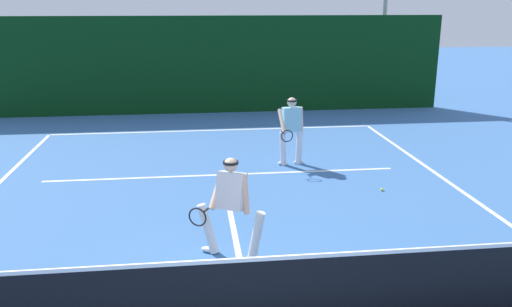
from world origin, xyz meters
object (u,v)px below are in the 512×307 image
(tennis_ball, at_px, (237,290))
(player_far, at_px, (291,128))
(player_near, at_px, (231,204))
(tennis_ball_extra, at_px, (382,189))

(tennis_ball, bearing_deg, player_far, 72.50)
(player_near, height_order, tennis_ball, player_near)
(player_near, height_order, player_far, player_far)
(tennis_ball, bearing_deg, player_near, 90.04)
(tennis_ball_extra, bearing_deg, player_far, 126.54)
(player_near, relative_size, player_far, 0.97)
(player_far, distance_m, tennis_ball_extra, 2.82)
(player_near, relative_size, tennis_ball, 24.89)
(player_near, xyz_separation_m, tennis_ball, (0.00, -1.08, -0.87))
(player_near, distance_m, player_far, 5.14)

